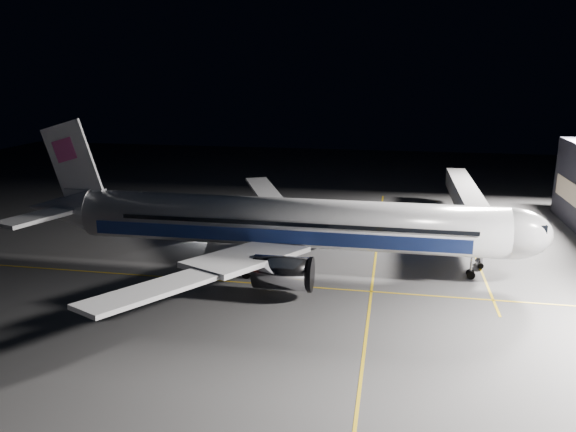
# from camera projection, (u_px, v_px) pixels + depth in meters

# --- Properties ---
(ground) EXTENTS (200.00, 200.00, 0.00)m
(ground) POSITION_uv_depth(u_px,v_px,m) (287.00, 266.00, 65.33)
(ground) COLOR #4C4C4F
(ground) RESTS_ON ground
(guide_line_main) EXTENTS (0.25, 80.00, 0.01)m
(guide_line_main) POSITION_uv_depth(u_px,v_px,m) (374.00, 272.00, 63.52)
(guide_line_main) COLOR gold
(guide_line_main) RESTS_ON ground
(guide_line_cross) EXTENTS (70.00, 0.25, 0.01)m
(guide_line_cross) POSITION_uv_depth(u_px,v_px,m) (277.00, 285.00, 59.62)
(guide_line_cross) COLOR gold
(guide_line_cross) RESTS_ON ground
(guide_line_side) EXTENTS (0.25, 40.00, 0.01)m
(guide_line_side) POSITION_uv_depth(u_px,v_px,m) (473.00, 251.00, 70.85)
(guide_line_side) COLOR gold
(guide_line_side) RESTS_ON ground
(airliner) EXTENTS (61.48, 54.22, 16.64)m
(airliner) POSITION_uv_depth(u_px,v_px,m) (278.00, 223.00, 64.22)
(airliner) COLOR silver
(airliner) RESTS_ON ground
(jet_bridge) EXTENTS (3.60, 34.40, 6.30)m
(jet_bridge) POSITION_uv_depth(u_px,v_px,m) (468.00, 201.00, 77.35)
(jet_bridge) COLOR #B2B2B7
(jet_bridge) RESTS_ON ground
(baggage_tug) EXTENTS (3.16, 2.79, 1.95)m
(baggage_tug) POSITION_uv_depth(u_px,v_px,m) (215.00, 229.00, 77.46)
(baggage_tug) COLOR black
(baggage_tug) RESTS_ON ground
(safety_cone_a) EXTENTS (0.39, 0.39, 0.58)m
(safety_cone_a) POSITION_uv_depth(u_px,v_px,m) (235.00, 250.00, 70.41)
(safety_cone_a) COLOR #F85D0A
(safety_cone_a) RESTS_ON ground
(safety_cone_b) EXTENTS (0.40, 0.40, 0.60)m
(safety_cone_b) POSITION_uv_depth(u_px,v_px,m) (292.00, 253.00, 69.09)
(safety_cone_b) COLOR #F85D0A
(safety_cone_b) RESTS_ON ground
(safety_cone_c) EXTENTS (0.45, 0.45, 0.68)m
(safety_cone_c) POSITION_uv_depth(u_px,v_px,m) (279.00, 252.00, 69.48)
(safety_cone_c) COLOR #F85D0A
(safety_cone_c) RESTS_ON ground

